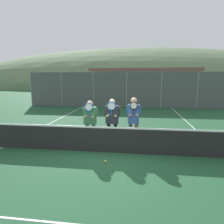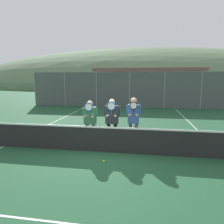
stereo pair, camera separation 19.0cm
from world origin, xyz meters
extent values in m
plane|color=#1E4C2D|center=(0.00, 0.00, 0.00)|extent=(120.00, 120.00, 0.00)
ellipsoid|color=#5B7551|center=(0.00, 64.13, 0.00)|extent=(122.16, 67.87, 23.75)
cube|color=beige|center=(1.65, 20.07, 1.70)|extent=(12.77, 5.00, 3.40)
cube|color=brown|center=(1.65, 20.07, 3.58)|extent=(13.27, 5.50, 0.36)
cylinder|color=gray|center=(-8.92, 11.05, 1.54)|extent=(0.06, 0.06, 3.08)
cylinder|color=gray|center=(-5.95, 11.05, 1.54)|extent=(0.06, 0.06, 3.08)
cylinder|color=gray|center=(-2.97, 11.05, 1.54)|extent=(0.06, 0.06, 3.08)
cylinder|color=gray|center=(0.00, 11.05, 1.54)|extent=(0.06, 0.06, 3.08)
cylinder|color=gray|center=(2.97, 11.05, 1.54)|extent=(0.06, 0.06, 3.08)
cylinder|color=gray|center=(5.95, 11.05, 1.54)|extent=(0.06, 0.06, 3.08)
cube|color=#4C5451|center=(0.00, 11.05, 1.54)|extent=(17.84, 0.02, 3.08)
cube|color=black|center=(0.00, 0.00, 0.43)|extent=(10.33, 0.02, 0.86)
cube|color=white|center=(0.00, 0.00, 0.88)|extent=(10.33, 0.03, 0.06)
cube|color=white|center=(-3.91, 3.00, 0.00)|extent=(0.05, 16.00, 0.01)
cube|color=white|center=(3.91, 3.00, 0.00)|extent=(0.05, 16.00, 0.01)
cube|color=white|center=(0.00, -3.50, 0.00)|extent=(7.83, 0.05, 0.01)
cylinder|color=#56565B|center=(-0.86, 0.70, 0.41)|extent=(0.13, 0.13, 0.82)
cylinder|color=#56565B|center=(-0.61, 0.70, 0.41)|extent=(0.13, 0.13, 0.82)
cube|color=#337047|center=(-0.73, 0.70, 1.15)|extent=(0.45, 0.22, 0.65)
sphere|color=tan|center=(-0.73, 0.70, 1.60)|extent=(0.22, 0.22, 0.22)
cylinder|color=#337047|center=(-0.98, 0.70, 1.28)|extent=(0.08, 0.08, 0.32)
cylinder|color=#337047|center=(-0.48, 0.70, 1.28)|extent=(0.08, 0.08, 0.32)
cylinder|color=tan|center=(-0.85, 0.61, 1.14)|extent=(0.16, 0.27, 0.08)
cylinder|color=tan|center=(-0.62, 0.61, 1.14)|extent=(0.16, 0.27, 0.08)
cylinder|color=#1E5BAD|center=(-0.73, 0.52, 1.26)|extent=(0.03, 0.03, 0.20)
torus|color=#1E5BAD|center=(-0.73, 0.52, 1.50)|extent=(0.32, 0.03, 0.32)
cylinder|color=silver|center=(-0.73, 0.52, 1.50)|extent=(0.27, 0.00, 0.27)
cylinder|color=black|center=(-0.04, 0.76, 0.43)|extent=(0.13, 0.13, 0.86)
cylinder|color=black|center=(0.22, 0.76, 0.43)|extent=(0.13, 0.13, 0.86)
cube|color=#282D33|center=(0.09, 0.76, 1.19)|extent=(0.47, 0.22, 0.68)
sphere|color=#DBB293|center=(0.09, 0.76, 1.67)|extent=(0.22, 0.22, 0.22)
cylinder|color=#282D33|center=(-0.17, 0.76, 1.33)|extent=(0.08, 0.08, 0.33)
cylinder|color=#282D33|center=(0.35, 0.76, 1.33)|extent=(0.08, 0.08, 0.33)
cylinder|color=#DBB293|center=(-0.02, 0.67, 1.18)|extent=(0.16, 0.27, 0.08)
cylinder|color=#DBB293|center=(0.21, 0.67, 1.18)|extent=(0.16, 0.27, 0.08)
cylinder|color=#1E5BAD|center=(0.09, 0.58, 1.30)|extent=(0.03, 0.03, 0.20)
torus|color=#1E5BAD|center=(0.09, 0.58, 1.55)|extent=(0.33, 0.03, 0.33)
cylinder|color=silver|center=(0.09, 0.58, 1.55)|extent=(0.27, 0.00, 0.27)
cylinder|color=#56565B|center=(0.78, 0.80, 0.44)|extent=(0.13, 0.13, 0.88)
cylinder|color=#56565B|center=(1.01, 0.80, 0.44)|extent=(0.13, 0.13, 0.88)
cube|color=#335693|center=(0.89, 0.80, 1.23)|extent=(0.41, 0.22, 0.70)
sphere|color=tan|center=(0.89, 0.80, 1.73)|extent=(0.23, 0.23, 0.23)
cylinder|color=#335693|center=(0.66, 0.80, 1.37)|extent=(0.08, 0.08, 0.35)
cylinder|color=#335693|center=(1.12, 0.80, 1.37)|extent=(0.08, 0.08, 0.35)
cylinder|color=tan|center=(0.79, 0.71, 1.22)|extent=(0.16, 0.27, 0.08)
cylinder|color=tan|center=(1.00, 0.71, 1.22)|extent=(0.16, 0.27, 0.08)
cylinder|color=black|center=(0.89, 0.62, 1.34)|extent=(0.03, 0.03, 0.20)
torus|color=black|center=(0.89, 0.62, 1.57)|extent=(0.29, 0.03, 0.29)
cylinder|color=silver|center=(0.89, 0.62, 1.57)|extent=(0.24, 0.00, 0.24)
cube|color=#285638|center=(-4.61, 14.71, 0.68)|extent=(4.20, 1.78, 0.75)
cube|color=#2D3842|center=(-4.61, 14.71, 1.36)|extent=(2.31, 1.64, 0.61)
cylinder|color=black|center=(-3.24, 13.79, 0.30)|extent=(0.60, 0.16, 0.60)
cylinder|color=black|center=(-3.24, 15.62, 0.30)|extent=(0.60, 0.16, 0.60)
cylinder|color=black|center=(-5.97, 13.79, 0.30)|extent=(0.60, 0.16, 0.60)
cylinder|color=black|center=(-5.97, 15.62, 0.30)|extent=(0.60, 0.16, 0.60)
cube|color=navy|center=(0.51, 14.80, 0.71)|extent=(4.36, 1.77, 0.81)
cube|color=#2D3842|center=(0.51, 14.80, 1.44)|extent=(2.40, 1.62, 0.66)
cylinder|color=black|center=(1.92, 13.90, 0.30)|extent=(0.60, 0.16, 0.60)
cylinder|color=black|center=(1.92, 15.70, 0.30)|extent=(0.60, 0.16, 0.60)
cylinder|color=black|center=(-0.91, 13.90, 0.30)|extent=(0.60, 0.16, 0.60)
cylinder|color=black|center=(-0.91, 15.70, 0.30)|extent=(0.60, 0.16, 0.60)
cube|color=#285638|center=(5.67, 14.36, 0.68)|extent=(4.30, 1.90, 0.75)
cube|color=#2D3842|center=(5.67, 14.36, 1.36)|extent=(2.37, 1.74, 0.61)
cylinder|color=black|center=(7.07, 13.39, 0.30)|extent=(0.60, 0.16, 0.60)
cylinder|color=black|center=(7.07, 15.32, 0.30)|extent=(0.60, 0.16, 0.60)
cylinder|color=black|center=(4.28, 13.39, 0.30)|extent=(0.60, 0.16, 0.60)
cylinder|color=black|center=(4.28, 15.32, 0.30)|extent=(0.60, 0.16, 0.60)
sphere|color=#CCDB33|center=(0.10, -0.84, 0.03)|extent=(0.07, 0.07, 0.07)
camera|label=1|loc=(1.06, -6.50, 2.53)|focal=32.00mm
camera|label=2|loc=(1.25, -6.47, 2.53)|focal=32.00mm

